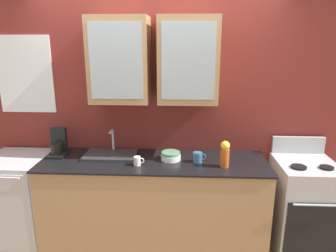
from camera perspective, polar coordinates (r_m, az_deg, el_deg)
name	(u,v)px	position (r m, az deg, el deg)	size (l,w,h in m)	color
ground_plane	(155,240)	(3.50, -2.50, -20.44)	(10.00, 10.00, 0.00)	brown
back_wall_unit	(155,93)	(3.21, -2.35, 6.15)	(4.19, 0.49, 2.86)	maroon
counter	(154,202)	(3.25, -2.59, -13.91)	(2.25, 0.68, 0.91)	#A87F56
stove_range	(302,205)	(3.46, 23.74, -13.32)	(0.56, 0.66, 1.09)	silver
sink_faucet	(111,155)	(3.20, -10.64, -5.25)	(0.52, 0.33, 0.26)	#2D2D30
bowl_stack	(171,156)	(3.06, 0.52, -5.59)	(0.20, 0.20, 0.08)	white
vase	(225,154)	(2.91, 10.53, -5.11)	(0.09, 0.09, 0.25)	#BF4C19
cup_near_sink	(137,161)	(2.94, -5.71, -6.50)	(0.10, 0.07, 0.09)	silver
cup_near_bowls	(198,157)	(3.01, 5.59, -5.80)	(0.13, 0.09, 0.10)	#38608C
dishwasher	(21,198)	(3.66, -25.79, -12.06)	(0.59, 0.66, 0.91)	silver
coffee_maker	(58,145)	(3.35, -19.79, -3.41)	(0.17, 0.20, 0.29)	black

